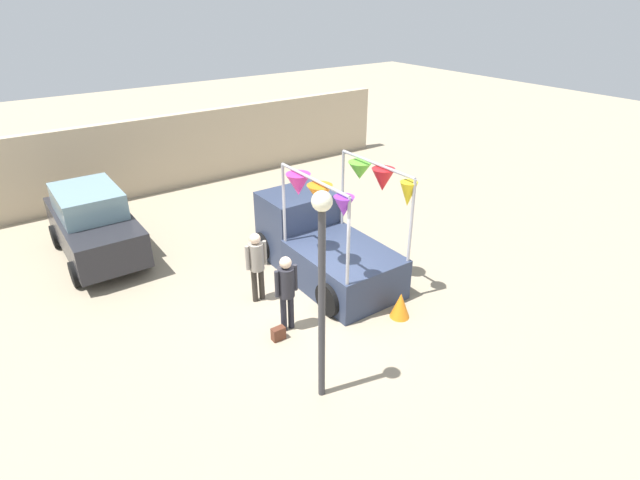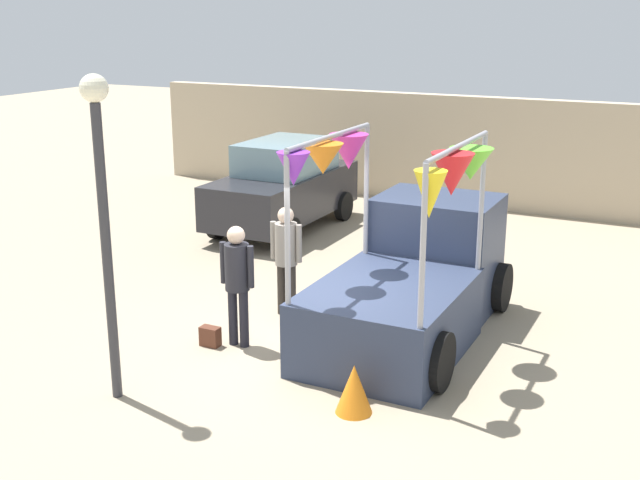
# 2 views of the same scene
# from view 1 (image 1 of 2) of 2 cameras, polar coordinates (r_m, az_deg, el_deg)

# --- Properties ---
(ground_plane) EXTENTS (60.00, 60.00, 0.00)m
(ground_plane) POSITION_cam_1_polar(r_m,az_deg,el_deg) (11.54, -0.39, -7.39)
(ground_plane) COLOR gray
(vendor_truck) EXTENTS (2.40, 4.05, 2.98)m
(vendor_truck) POSITION_cam_1_polar(r_m,az_deg,el_deg) (12.47, -0.07, 0.11)
(vendor_truck) COLOR #2D3851
(vendor_truck) RESTS_ON ground
(parked_car) EXTENTS (1.88, 4.00, 1.88)m
(parked_car) POSITION_cam_1_polar(r_m,az_deg,el_deg) (14.43, -24.46, 1.73)
(parked_car) COLOR #26262B
(parked_car) RESTS_ON ground
(person_customer) EXTENTS (0.53, 0.34, 1.73)m
(person_customer) POSITION_cam_1_polar(r_m,az_deg,el_deg) (10.24, -3.87, -5.32)
(person_customer) COLOR black
(person_customer) RESTS_ON ground
(person_vendor) EXTENTS (0.53, 0.34, 1.71)m
(person_vendor) POSITION_cam_1_polar(r_m,az_deg,el_deg) (11.27, -7.27, -2.35)
(person_vendor) COLOR #2D2823
(person_vendor) RESTS_ON ground
(handbag) EXTENTS (0.28, 0.16, 0.28)m
(handbag) POSITION_cam_1_polar(r_m,az_deg,el_deg) (10.47, -4.78, -10.61)
(handbag) COLOR #592D1E
(handbag) RESTS_ON ground
(street_lamp) EXTENTS (0.32, 0.32, 3.88)m
(street_lamp) POSITION_cam_1_polar(r_m,az_deg,el_deg) (7.81, 0.21, -3.60)
(street_lamp) COLOR #333338
(street_lamp) RESTS_ON ground
(brick_boundary_wall) EXTENTS (18.00, 0.36, 2.60)m
(brick_boundary_wall) POSITION_cam_1_polar(r_m,az_deg,el_deg) (18.57, -17.04, 9.50)
(brick_boundary_wall) COLOR tan
(brick_boundary_wall) RESTS_ON ground
(folded_kite_bundle_tangerine) EXTENTS (0.58, 0.58, 0.60)m
(folded_kite_bundle_tangerine) POSITION_cam_1_polar(r_m,az_deg,el_deg) (11.12, 9.17, -7.37)
(folded_kite_bundle_tangerine) COLOR orange
(folded_kite_bundle_tangerine) RESTS_ON ground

